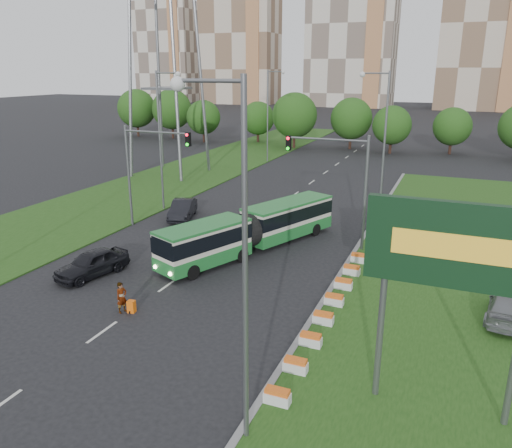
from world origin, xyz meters
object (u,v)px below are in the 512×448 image
at_px(car_left_near, 92,263).
at_px(car_left_far, 183,209).
at_px(billboard, 456,255).
at_px(traffic_mast_median, 342,174).
at_px(car_median, 507,308).
at_px(traffic_mast_left, 145,161).
at_px(articulated_bus, 249,229).
at_px(pedestrian, 122,297).
at_px(shopping_trolley, 131,307).

xyz_separation_m(car_left_near, car_left_far, (-1.15, 12.81, -0.01)).
bearing_deg(billboard, traffic_mast_median, 115.03).
distance_m(traffic_mast_median, car_left_near, 17.22).
bearing_deg(car_median, traffic_mast_median, -28.68).
bearing_deg(traffic_mast_median, car_median, -36.50).
bearing_deg(car_left_far, billboard, -58.79).
height_order(car_left_near, car_median, car_left_near).
bearing_deg(car_left_far, traffic_mast_left, -128.91).
height_order(billboard, articulated_bus, billboard).
distance_m(billboard, car_median, 10.37).
bearing_deg(car_left_far, articulated_bus, -49.27).
height_order(traffic_mast_median, car_median, traffic_mast_median).
distance_m(billboard, traffic_mast_left, 27.16).
bearing_deg(car_left_far, car_median, -40.45).
bearing_deg(traffic_mast_median, car_left_far, 170.95).
distance_m(traffic_mast_median, car_median, 13.53).
bearing_deg(pedestrian, traffic_mast_left, 45.78).
relative_size(traffic_mast_median, car_median, 1.82).
bearing_deg(articulated_bus, shopping_trolley, -77.41).
relative_size(billboard, car_median, 1.82).
relative_size(car_left_far, pedestrian, 2.87).
bearing_deg(articulated_bus, traffic_mast_median, 48.17).
bearing_deg(traffic_mast_left, billboard, -33.55).
bearing_deg(pedestrian, car_median, -53.80).
height_order(traffic_mast_median, car_left_far, traffic_mast_median).
distance_m(billboard, shopping_trolley, 16.40).
bearing_deg(car_left_near, pedestrian, -20.88).
distance_m(articulated_bus, car_median, 16.68).
bearing_deg(articulated_bus, car_left_far, 171.90).
distance_m(billboard, car_left_far, 28.64).
bearing_deg(traffic_mast_median, pedestrian, -120.36).
relative_size(car_left_near, pedestrian, 2.81).
bearing_deg(shopping_trolley, billboard, -16.52).
bearing_deg(traffic_mast_median, articulated_bus, -154.61).
bearing_deg(pedestrian, billboard, -80.47).
relative_size(traffic_mast_median, articulated_bus, 0.54).
relative_size(articulated_bus, car_median, 3.40).
relative_size(traffic_mast_left, car_left_far, 1.68).
bearing_deg(car_median, car_left_far, -14.23).
bearing_deg(traffic_mast_left, traffic_mast_median, 3.77).
height_order(car_left_far, car_median, car_left_far).
distance_m(articulated_bus, car_left_near, 10.63).
xyz_separation_m(traffic_mast_left, car_median, (25.39, -6.58, -4.56)).
distance_m(traffic_mast_left, articulated_bus, 10.35).
relative_size(traffic_mast_left, articulated_bus, 0.54).
bearing_deg(car_median, billboard, 79.65).
xyz_separation_m(car_left_far, car_median, (24.19, -9.80, 0.00)).
relative_size(car_left_near, car_median, 1.06).
bearing_deg(pedestrian, articulated_bus, 4.95).
height_order(traffic_mast_median, shopping_trolley, traffic_mast_median).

